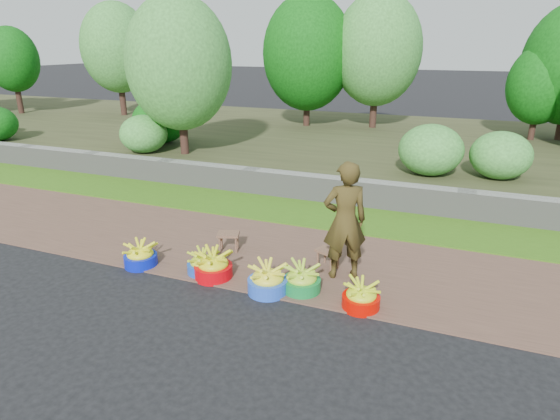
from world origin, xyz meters
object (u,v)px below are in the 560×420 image
at_px(basin_a, 140,256).
at_px(stool_left, 228,236).
at_px(stool_right, 328,253).
at_px(vendor_woman, 345,221).
at_px(basin_d, 268,280).
at_px(basin_e, 302,280).
at_px(basin_f, 361,297).
at_px(basin_b, 203,264).
at_px(basin_c, 213,266).

relative_size(basin_a, stool_left, 1.21).
bearing_deg(stool_right, basin_a, -160.39).
bearing_deg(vendor_woman, basin_d, 16.62).
relative_size(basin_e, stool_right, 1.31).
bearing_deg(basin_f, basin_d, -176.97).
relative_size(stool_left, vendor_woman, 0.24).
distance_m(basin_f, vendor_woman, 1.09).
relative_size(basin_a, basin_d, 0.91).
height_order(basin_a, stool_right, basin_a).
bearing_deg(stool_left, basin_b, -89.07).
relative_size(basin_e, vendor_woman, 0.31).
bearing_deg(stool_left, basin_f, -21.30).
bearing_deg(basin_e, stool_right, 80.02).
height_order(basin_c, stool_left, basin_c).
bearing_deg(basin_f, vendor_woman, 120.29).
xyz_separation_m(stool_right, vendor_woman, (0.27, -0.18, 0.61)).
xyz_separation_m(basin_c, basin_d, (0.88, -0.10, -0.00)).
bearing_deg(stool_left, basin_d, -41.78).
relative_size(basin_d, basin_e, 1.05).
bearing_deg(basin_d, stool_right, 60.50).
xyz_separation_m(basin_a, basin_b, (1.00, 0.13, -0.01)).
height_order(basin_a, stool_left, basin_a).
bearing_deg(basin_c, basin_b, 163.55).
relative_size(basin_e, basin_f, 1.08).
xyz_separation_m(basin_a, stool_left, (0.99, 0.94, 0.09)).
distance_m(stool_left, vendor_woman, 2.01).
bearing_deg(vendor_woman, basin_a, -12.78).
height_order(basin_a, vendor_woman, vendor_woman).
height_order(stool_left, vendor_woman, vendor_woman).
distance_m(basin_d, vendor_woman, 1.33).
xyz_separation_m(basin_b, vendor_woman, (1.90, 0.63, 0.71)).
bearing_deg(basin_d, basin_c, 173.48).
height_order(basin_b, stool_left, basin_b).
bearing_deg(basin_e, basin_c, -175.98).
relative_size(basin_a, basin_e, 0.95).
relative_size(basin_b, stool_right, 1.18).
bearing_deg(basin_b, basin_f, -2.32).
distance_m(basin_c, basin_e, 1.30).
xyz_separation_m(basin_e, stool_left, (-1.51, 0.79, 0.09)).
distance_m(basin_c, vendor_woman, 1.96).
bearing_deg(basin_c, basin_e, 4.02).
distance_m(basin_c, stool_left, 0.91).
height_order(basin_a, basin_b, basin_a).
bearing_deg(basin_b, basin_d, -8.42).
relative_size(basin_f, stool_right, 1.22).
distance_m(basin_b, vendor_woman, 2.12).
xyz_separation_m(basin_c, basin_f, (2.12, -0.03, -0.02)).
relative_size(basin_c, stool_left, 1.34).
bearing_deg(basin_e, vendor_woman, 55.89).
height_order(basin_d, stool_left, basin_d).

